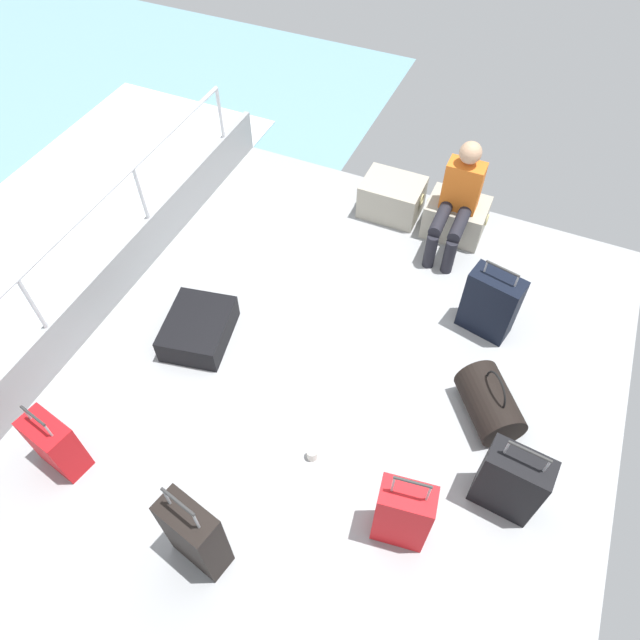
# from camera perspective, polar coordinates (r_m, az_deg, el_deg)

# --- Properties ---
(ground_plane) EXTENTS (4.40, 5.20, 0.06)m
(ground_plane) POSITION_cam_1_polar(r_m,az_deg,el_deg) (4.74, 1.54, -6.56)
(ground_plane) COLOR #939699
(gunwale_port) EXTENTS (0.06, 5.20, 0.45)m
(gunwale_port) POSITION_cam_1_polar(r_m,az_deg,el_deg) (5.39, -20.20, 3.24)
(gunwale_port) COLOR #939699
(gunwale_port) RESTS_ON ground_plane
(railing_port) EXTENTS (0.04, 4.20, 1.02)m
(railing_port) POSITION_cam_1_polar(r_m,az_deg,el_deg) (5.02, -21.93, 7.44)
(railing_port) COLOR silver
(railing_port) RESTS_ON ground_plane
(sea_wake) EXTENTS (12.00, 12.00, 0.01)m
(sea_wake) POSITION_cam_1_polar(r_m,az_deg,el_deg) (6.67, -28.41, 3.50)
(sea_wake) COLOR #6B99A8
(sea_wake) RESTS_ON ground_plane
(cargo_crate_0) EXTENTS (0.63, 0.46, 0.37)m
(cargo_crate_0) POSITION_cam_1_polar(r_m,az_deg,el_deg) (6.03, 7.14, 11.98)
(cargo_crate_0) COLOR #9E9989
(cargo_crate_0) RESTS_ON ground_plane
(cargo_crate_1) EXTENTS (0.61, 0.45, 0.37)m
(cargo_crate_1) POSITION_cam_1_polar(r_m,az_deg,el_deg) (5.91, 13.30, 9.88)
(cargo_crate_1) COLOR #9E9989
(cargo_crate_1) RESTS_ON ground_plane
(passenger_seated) EXTENTS (0.34, 0.66, 1.07)m
(passenger_seated) POSITION_cam_1_polar(r_m,az_deg,el_deg) (5.53, 13.51, 11.63)
(passenger_seated) COLOR orange
(passenger_seated) RESTS_ON ground_plane
(suitcase_0) EXTENTS (0.38, 0.25, 0.85)m
(suitcase_0) POSITION_cam_1_polar(r_m,az_deg,el_deg) (3.93, 8.21, -18.51)
(suitcase_0) COLOR red
(suitcase_0) RESTS_ON ground_plane
(suitcase_1) EXTENTS (0.42, 0.27, 0.93)m
(suitcase_1) POSITION_cam_1_polar(r_m,az_deg,el_deg) (3.90, -12.30, -20.12)
(suitcase_1) COLOR black
(suitcase_1) RESTS_ON ground_plane
(suitcase_2) EXTENTS (0.48, 0.32, 0.75)m
(suitcase_2) POSITION_cam_1_polar(r_m,az_deg,el_deg) (5.01, 16.53, 1.54)
(suitcase_2) COLOR black
(suitcase_2) RESTS_ON ground_plane
(suitcase_3) EXTENTS (0.63, 0.73, 0.24)m
(suitcase_3) POSITION_cam_1_polar(r_m,az_deg,el_deg) (5.00, -11.96, -0.83)
(suitcase_3) COLOR black
(suitcase_3) RESTS_ON ground_plane
(suitcase_4) EXTENTS (0.41, 0.28, 0.68)m
(suitcase_4) POSITION_cam_1_polar(r_m,az_deg,el_deg) (4.57, -24.78, -11.11)
(suitcase_4) COLOR red
(suitcase_4) RESTS_ON ground_plane
(suitcase_5) EXTENTS (0.44, 0.27, 0.78)m
(suitcase_5) POSITION_cam_1_polar(r_m,az_deg,el_deg) (4.18, 18.38, -14.98)
(suitcase_5) COLOR black
(suitcase_5) RESTS_ON ground_plane
(duffel_bag) EXTENTS (0.62, 0.66, 0.51)m
(duffel_bag) POSITION_cam_1_polar(r_m,az_deg,el_deg) (4.60, 16.48, -7.90)
(duffel_bag) COLOR black
(duffel_bag) RESTS_ON ground_plane
(paper_cup) EXTENTS (0.08, 0.08, 0.10)m
(paper_cup) POSITION_cam_1_polar(r_m,az_deg,el_deg) (4.36, -0.80, -13.16)
(paper_cup) COLOR white
(paper_cup) RESTS_ON ground_plane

